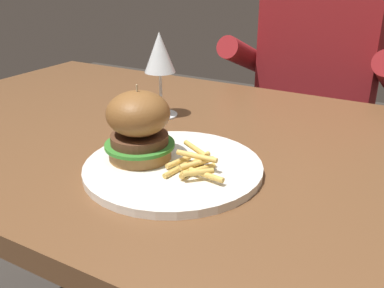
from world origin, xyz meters
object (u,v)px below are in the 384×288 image
main_plate (173,168)px  wine_glass (160,56)px  diner_person (312,122)px  burger_sandwich (139,126)px

main_plate → wine_glass: size_ratio=1.59×
main_plate → diner_person: bearing=87.9°
diner_person → burger_sandwich: bearing=-96.4°
wine_glass → main_plate: bearing=-52.7°
main_plate → diner_person: diner_person is taller
main_plate → burger_sandwich: bearing=-174.2°
burger_sandwich → wine_glass: wine_glass is taller
burger_sandwich → diner_person: (0.10, 0.85, -0.25)m
burger_sandwich → diner_person: bearing=83.6°
main_plate → burger_sandwich: (-0.06, -0.01, 0.07)m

